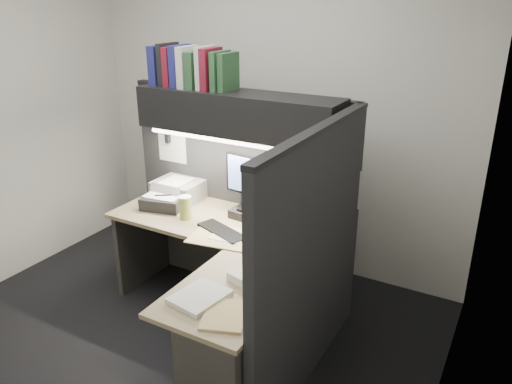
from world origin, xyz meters
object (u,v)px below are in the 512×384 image
monitor (253,195)px  printer (179,189)px  keyboard (222,231)px  coffee_cup (185,208)px  desk (218,304)px  overhead_shelf (237,113)px  notebook_stack (165,201)px  telephone (292,226)px

monitor → printer: bearing=-180.0°
keyboard → coffee_cup: size_ratio=2.47×
monitor → desk: bearing=-73.2°
overhead_shelf → notebook_stack: overhead_shelf is taller
overhead_shelf → monitor: (0.16, -0.05, -0.58)m
keyboard → coffee_cup: 0.38m
monitor → coffee_cup: bearing=-146.1°
monitor → notebook_stack: monitor is taller
coffee_cup → printer: size_ratio=0.44×
desk → coffee_cup: 0.83m
desk → telephone: telephone is taller
desk → printer: bearing=138.7°
printer → notebook_stack: printer is taller
coffee_cup → notebook_stack: 0.29m
keyboard → telephone: telephone is taller
telephone → notebook_stack: 1.06m
keyboard → desk: bearing=-41.1°
overhead_shelf → telephone: (0.50, -0.10, -0.73)m
telephone → overhead_shelf: bearing=-170.2°
desk → printer: size_ratio=4.52×
keyboard → coffee_cup: coffee_cup is taller
keyboard → printer: bearing=170.2°
overhead_shelf → keyboard: (0.08, -0.36, -0.76)m
desk → notebook_stack: notebook_stack is taller
monitor → printer: size_ratio=1.30×
desk → notebook_stack: bearing=147.0°
desk → coffee_cup: (-0.58, 0.46, 0.37)m
desk → overhead_shelf: (-0.30, 0.75, 1.06)m
overhead_shelf → notebook_stack: 0.93m
coffee_cup → notebook_stack: coffee_cup is taller
monitor → telephone: 0.38m
printer → notebook_stack: (0.02, -0.21, -0.03)m
notebook_stack → telephone: bearing=5.1°
coffee_cup → notebook_stack: (-0.27, 0.10, -0.04)m
desk → overhead_shelf: bearing=111.8°
desk → telephone: size_ratio=7.55×
keyboard → coffee_cup: (-0.36, 0.07, 0.07)m
monitor → printer: monitor is taller
monitor → printer: 0.74m
monitor → notebook_stack: (-0.71, -0.14, -0.15)m
monitor → printer: (-0.73, 0.07, -0.12)m
keyboard → notebook_stack: notebook_stack is taller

